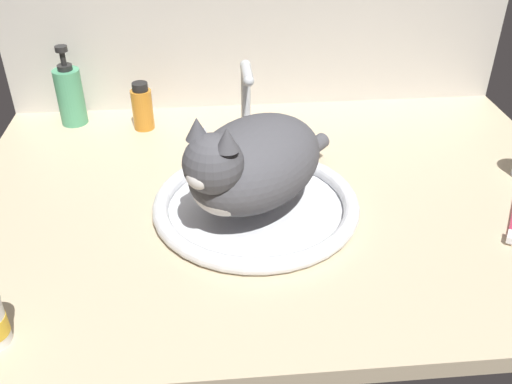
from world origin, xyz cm
name	(u,v)px	position (x,y,z in cm)	size (l,w,h in cm)	color
countertop	(278,201)	(0.00, 0.00, 1.50)	(119.27, 83.25, 3.00)	#CCB793
backsplash_wall	(258,53)	(0.00, 42.82, 16.09)	(119.27, 2.40, 32.17)	beige
sink_basin	(256,204)	(-4.74, -4.66, 4.28)	(37.50, 37.50, 2.88)	white
faucet	(246,118)	(-4.74, 17.82, 10.93)	(20.88, 11.20, 20.13)	silver
cat	(250,164)	(-5.84, -5.92, 13.65)	(33.25, 35.60, 19.38)	#4C4C51
soap_pump_bottle	(70,95)	(-44.22, 35.26, 10.01)	(6.07, 6.07, 18.57)	#4C9E70
amber_bottle	(142,107)	(-27.59, 30.99, 8.20)	(4.74, 4.74, 11.10)	#C67A23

